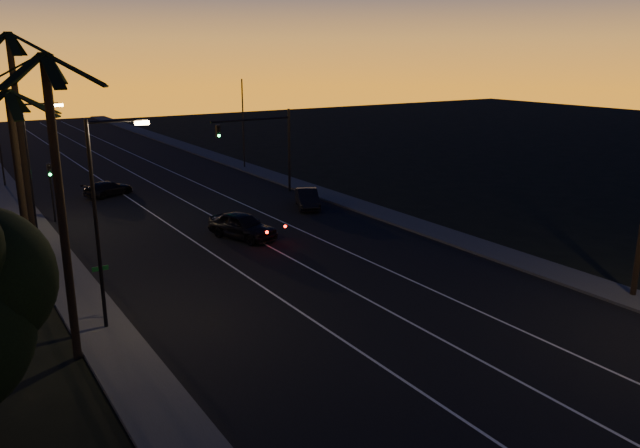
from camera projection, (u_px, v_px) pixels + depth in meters
road at (239, 235)px, 40.64m from camera, size 20.00×170.00×0.01m
sidewalk_left at (57, 264)px, 34.83m from camera, size 2.40×170.00×0.16m
sidewalk_right at (376, 212)px, 46.41m from camera, size 2.40×170.00×0.16m
lane_stripe_left at (196, 242)px, 39.08m from camera, size 0.12×160.00×0.01m
lane_stripe_mid at (246, 234)px, 40.89m from camera, size 0.12×160.00×0.01m
lane_stripe_right at (292, 226)px, 42.70m from camera, size 0.12×160.00×0.01m
palm_near at (58, 180)px, 22.48m from camera, size 4.25×4.16×11.53m
palm_mid at (19, 177)px, 27.27m from camera, size 4.25×4.16×10.03m
palm_far at (20, 130)px, 32.31m from camera, size 4.25×4.16×12.53m
streetlight_left_near at (102, 209)px, 25.55m from camera, size 2.55×0.26×9.00m
streetlight_left_far at (33, 156)px, 40.28m from camera, size 2.55×0.26×8.50m
street_sign at (102, 286)px, 27.29m from camera, size 0.70×0.06×2.60m
signal_mast at (264, 137)px, 51.19m from camera, size 7.10×0.41×7.00m
signal_post at (51, 182)px, 43.08m from camera, size 0.28×0.37×4.20m
far_pole_right at (243, 124)px, 63.03m from camera, size 0.14×0.14×9.00m
lead_car at (242, 226)px, 39.80m from camera, size 3.59×5.75×1.67m
right_car at (307, 199)px, 47.70m from camera, size 3.17×4.59×1.43m
cross_car at (108, 188)px, 51.70m from camera, size 4.59×3.36×1.24m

